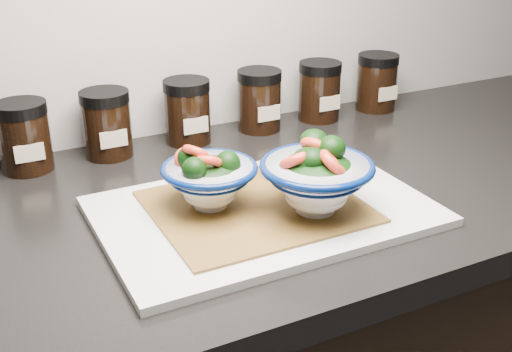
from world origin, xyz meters
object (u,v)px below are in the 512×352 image
bowl_right (316,177)px  spice_jar_a (24,137)px  spice_jar_e (319,91)px  spice_jar_f (377,82)px  bowl_left (209,179)px  spice_jar_d (259,100)px  cutting_board (264,211)px  spice_jar_c (187,111)px  spice_jar_b (107,124)px

bowl_right → spice_jar_a: 0.48m
spice_jar_e → spice_jar_f: size_ratio=1.00×
bowl_left → spice_jar_d: bearing=51.9°
cutting_board → spice_jar_c: (0.01, 0.31, 0.05)m
spice_jar_d → spice_jar_f: size_ratio=1.00×
spice_jar_b → spice_jar_e: bearing=0.0°
cutting_board → bowl_right: 0.09m
spice_jar_d → spice_jar_e: size_ratio=1.00×
bowl_left → spice_jar_b: (-0.07, 0.28, -0.00)m
cutting_board → spice_jar_e: size_ratio=3.98×
bowl_right → cutting_board: bearing=141.4°
spice_jar_e → spice_jar_a: bearing=180.0°
spice_jar_b → spice_jar_c: 0.14m
cutting_board → spice_jar_c: size_ratio=3.98×
spice_jar_b → spice_jar_e: (0.42, 0.00, 0.00)m
spice_jar_c → spice_jar_d: 0.14m
cutting_board → spice_jar_e: spice_jar_e is taller
bowl_right → spice_jar_d: bowl_right is taller
cutting_board → spice_jar_f: spice_jar_f is taller
spice_jar_b → spice_jar_f: bearing=0.0°
spice_jar_a → cutting_board: bearing=-49.6°
spice_jar_a → spice_jar_c: size_ratio=1.00×
cutting_board → spice_jar_a: (-0.27, 0.31, 0.05)m
spice_jar_a → spice_jar_b: 0.13m
spice_jar_a → spice_jar_d: same height
cutting_board → spice_jar_d: size_ratio=3.98×
bowl_left → spice_jar_d: same height
spice_jar_e → spice_jar_c: bearing=180.0°
spice_jar_a → spice_jar_e: bearing=0.0°
cutting_board → spice_jar_a: spice_jar_a is taller
spice_jar_a → spice_jar_e: size_ratio=1.00×
spice_jar_d → bowl_left: bearing=-128.1°
spice_jar_b → spice_jar_d: size_ratio=1.00×
spice_jar_c → spice_jar_d: same height
cutting_board → bowl_right: bearing=-38.6°
spice_jar_c → spice_jar_e: bearing=0.0°
cutting_board → spice_jar_d: bearing=63.8°
bowl_left → spice_jar_d: size_ratio=1.17×
cutting_board → spice_jar_c: 0.32m
cutting_board → spice_jar_c: spice_jar_c is taller
bowl_right → spice_jar_e: size_ratio=1.37×
cutting_board → spice_jar_f: bearing=36.5°
bowl_right → spice_jar_b: bowl_right is taller
bowl_left → bowl_right: size_ratio=0.86×
spice_jar_f → spice_jar_b: bearing=180.0°
spice_jar_a → spice_jar_d: size_ratio=1.00×
bowl_left → spice_jar_d: 0.36m
cutting_board → spice_jar_f: 0.53m
bowl_right → spice_jar_c: (-0.05, 0.36, -0.01)m
bowl_right → spice_jar_a: (-0.32, 0.36, -0.01)m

